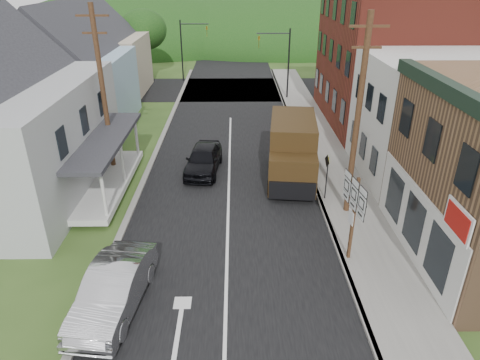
{
  "coord_description": "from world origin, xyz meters",
  "views": [
    {
      "loc": [
        0.35,
        -14.0,
        10.36
      ],
      "look_at": [
        0.55,
        2.58,
        2.2
      ],
      "focal_mm": 32.0,
      "sensor_mm": 36.0,
      "label": 1
    }
  ],
  "objects_px": {
    "dark_sedan": "(203,159)",
    "delivery_van": "(292,150)",
    "warning_sign": "(327,171)",
    "silver_sedan": "(114,290)",
    "route_sign_cluster": "(353,208)"
  },
  "relations": [
    {
      "from": "dark_sedan",
      "to": "delivery_van",
      "type": "height_order",
      "value": "delivery_van"
    },
    {
      "from": "dark_sedan",
      "to": "warning_sign",
      "type": "bearing_deg",
      "value": -24.19
    },
    {
      "from": "silver_sedan",
      "to": "delivery_van",
      "type": "height_order",
      "value": "delivery_van"
    },
    {
      "from": "silver_sedan",
      "to": "warning_sign",
      "type": "distance_m",
      "value": 11.33
    },
    {
      "from": "silver_sedan",
      "to": "warning_sign",
      "type": "relative_size",
      "value": 2.01
    },
    {
      "from": "route_sign_cluster",
      "to": "warning_sign",
      "type": "bearing_deg",
      "value": 81.58
    },
    {
      "from": "warning_sign",
      "to": "route_sign_cluster",
      "type": "bearing_deg",
      "value": -97.45
    },
    {
      "from": "delivery_van",
      "to": "warning_sign",
      "type": "xyz_separation_m",
      "value": [
        1.36,
        -2.59,
        -0.0
      ]
    },
    {
      "from": "delivery_van",
      "to": "route_sign_cluster",
      "type": "relative_size",
      "value": 1.74
    },
    {
      "from": "delivery_van",
      "to": "silver_sedan",
      "type": "bearing_deg",
      "value": -119.38
    },
    {
      "from": "silver_sedan",
      "to": "delivery_van",
      "type": "bearing_deg",
      "value": 61.6
    },
    {
      "from": "warning_sign",
      "to": "silver_sedan",
      "type": "bearing_deg",
      "value": -146.02
    },
    {
      "from": "dark_sedan",
      "to": "delivery_van",
      "type": "xyz_separation_m",
      "value": [
        4.87,
        -0.96,
        0.9
      ]
    },
    {
      "from": "delivery_van",
      "to": "warning_sign",
      "type": "relative_size",
      "value": 2.58
    },
    {
      "from": "route_sign_cluster",
      "to": "delivery_van",
      "type": "bearing_deg",
      "value": 91.98
    }
  ]
}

